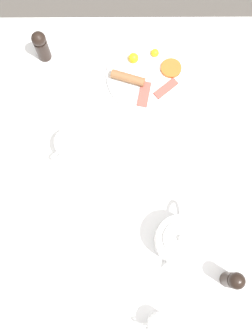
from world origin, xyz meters
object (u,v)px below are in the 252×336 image
Objects in this scene: breakfast_plate at (149,74)px; fork_spare at (144,165)px; pepper_grinder at (42,45)px; salt_grinder at (234,280)px; teapot_near at (179,240)px; teacup_with_saucer_left at (72,146)px; knife_by_plate at (75,301)px; creamer_jug at (158,325)px.

breakfast_plate is 1.42× the size of fork_spare.
pepper_grinder is at bearing -11.93° from breakfast_plate.
fork_spare is at bearing 130.52° from pepper_grinder.
pepper_grinder is 0.47m from fork_spare.
breakfast_plate is 0.65m from salt_grinder.
teapot_near is at bearing -38.03° from salt_grinder.
salt_grinder is (-0.53, 0.68, 0.00)m from pepper_grinder.
teacup_with_saucer_left is 0.82× the size of fork_spare.
teacup_with_saucer_left is 1.27× the size of pepper_grinder.
pepper_grinder is at bearing -72.62° from teacup_with_saucer_left.
teacup_with_saucer_left is 0.32m from pepper_grinder.
salt_grinder is at bearing 124.61° from fork_spare.
teapot_near is at bearing 97.87° from breakfast_plate.
pepper_grinder is 1.00× the size of salt_grinder.
teacup_with_saucer_left is at bearing -121.20° from teapot_near.
teapot_near is at bearing 112.09° from fork_spare.
breakfast_plate is 2.20× the size of pepper_grinder.
knife_by_plate is at bearing 92.17° from teacup_with_saucer_left.
teapot_near is at bearing 137.82° from teacup_with_saucer_left.
salt_grinder is at bearing -172.46° from knife_by_plate.
teapot_near is 2.48× the size of creamer_jug.
salt_grinder is (-0.13, 0.11, 0.02)m from teapot_near.
creamer_jug reaches higher than breakfast_plate.
salt_grinder reaches higher than teacup_with_saucer_left.
pepper_grinder is 0.74m from knife_by_plate.
breakfast_plate is 1.27× the size of teapot_near.
pepper_grinder is (0.10, -0.30, 0.04)m from teacup_with_saucer_left.
creamer_jug is 0.70× the size of salt_grinder.
teapot_near is at bearing -105.52° from creamer_jug.
fork_spare is at bearing -146.93° from teapot_near.
fork_spare is (-0.21, 0.05, -0.03)m from teacup_with_saucer_left.
salt_grinder is (-0.19, -0.11, 0.03)m from creamer_jug.
salt_grinder is (-0.20, 0.61, 0.05)m from breakfast_plate.
creamer_jug is 0.86m from pepper_grinder.
teapot_near is 1.36× the size of teacup_with_saucer_left.
creamer_jug is (-0.01, 0.72, 0.02)m from breakfast_plate.
breakfast_plate is 1.30× the size of knife_by_plate.
teapot_near reaches higher than creamer_jug.
salt_grinder is 0.59× the size of knife_by_plate.
teapot_near reaches higher than breakfast_plate.
creamer_jug is at bearing 29.70° from salt_grinder.
teacup_with_saucer_left is 0.43m from knife_by_plate.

